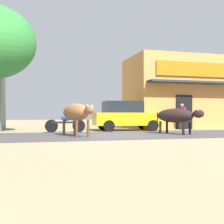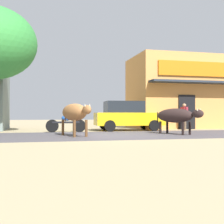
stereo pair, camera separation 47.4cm
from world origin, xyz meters
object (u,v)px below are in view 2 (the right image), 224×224
parked_hatchback_car (127,116)px  cow_far_dark (176,116)px  parked_motorcycle (66,123)px  cow_near_brown (75,113)px  pedestrian_by_shop (184,114)px

parked_hatchback_car → cow_far_dark: (1.22, -3.67, 0.00)m
parked_motorcycle → cow_near_brown: (0.08, -2.89, 0.50)m
parked_hatchback_car → cow_far_dark: bearing=-71.6°
cow_far_dark → pedestrian_by_shop: pedestrian_by_shop is taller
pedestrian_by_shop → cow_far_dark: bearing=-122.0°
parked_motorcycle → cow_near_brown: bearing=-88.5°
cow_near_brown → cow_far_dark: size_ratio=0.97×
parked_hatchback_car → parked_motorcycle: 3.60m
parked_hatchback_car → pedestrian_by_shop: size_ratio=2.48×
parked_motorcycle → cow_near_brown: cow_near_brown is taller
parked_motorcycle → cow_near_brown: size_ratio=0.81×
cow_far_dark → cow_near_brown: bearing=-178.7°
pedestrian_by_shop → parked_motorcycle: bearing=-172.2°
cow_near_brown → cow_far_dark: cow_near_brown is taller
parked_hatchback_car → cow_far_dark: size_ratio=1.50×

